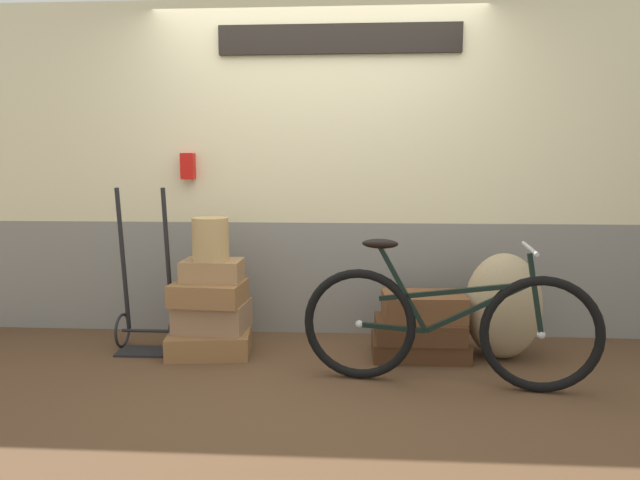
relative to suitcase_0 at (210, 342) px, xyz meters
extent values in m
cube|color=#513823|center=(0.74, -0.23, -0.11)|extent=(9.11, 5.20, 0.06)
cube|color=gray|center=(0.74, 0.62, 0.36)|extent=(7.11, 0.20, 0.89)
cube|color=beige|center=(0.74, 0.62, 1.64)|extent=(7.11, 0.20, 1.68)
cube|color=black|center=(0.90, 0.50, 2.18)|extent=(1.80, 0.04, 0.21)
cube|color=red|center=(-0.27, 0.48, 1.24)|extent=(0.10, 0.08, 0.20)
cube|color=olive|center=(0.00, 0.00, 0.00)|extent=(0.61, 0.50, 0.16)
cube|color=#937051|center=(0.01, 0.04, 0.18)|extent=(0.52, 0.40, 0.20)
cube|color=olive|center=(0.00, 0.00, 0.36)|extent=(0.52, 0.40, 0.15)
cube|color=#9E754C|center=(0.02, 0.05, 0.51)|extent=(0.41, 0.29, 0.15)
cube|color=#4C2D19|center=(1.48, 0.03, -0.02)|extent=(0.66, 0.42, 0.13)
cube|color=#4C2D19|center=(1.48, 0.01, 0.12)|extent=(0.61, 0.41, 0.14)
cube|color=brown|center=(1.50, 0.03, 0.28)|extent=(0.57, 0.38, 0.18)
cylinder|color=tan|center=(0.02, 0.02, 0.74)|extent=(0.25, 0.25, 0.30)
torus|color=black|center=(-0.68, 0.09, 0.05)|extent=(0.02, 0.25, 0.25)
torus|color=black|center=(-0.29, 0.09, 0.05)|extent=(0.02, 0.25, 0.25)
cylinder|color=black|center=(-0.48, 0.09, 0.05)|extent=(0.39, 0.02, 0.02)
cylinder|color=black|center=(-0.65, 0.09, 0.57)|extent=(0.03, 0.13, 1.05)
cylinder|color=black|center=(-0.32, 0.09, 0.57)|extent=(0.03, 0.13, 1.05)
cube|color=black|center=(-0.48, -0.02, -0.07)|extent=(0.35, 0.22, 0.02)
ellipsoid|color=#9E8966|center=(2.05, 0.04, 0.29)|extent=(0.52, 0.44, 0.74)
torus|color=black|center=(1.05, -0.40, 0.27)|extent=(0.70, 0.15, 0.70)
sphere|color=#B2B2B7|center=(1.05, -0.40, 0.27)|extent=(0.05, 0.05, 0.05)
torus|color=black|center=(2.11, -0.55, 0.27)|extent=(0.70, 0.15, 0.70)
sphere|color=#B2B2B7|center=(2.11, -0.55, 0.27)|extent=(0.05, 0.05, 0.05)
cube|color=black|center=(1.74, -0.50, 0.41)|extent=(0.59, 0.11, 0.34)
cube|color=black|center=(1.32, -0.44, 0.51)|extent=(0.31, 0.07, 0.52)
cube|color=black|center=(1.26, -0.43, 0.26)|extent=(0.41, 0.08, 0.05)
cube|color=black|center=(1.60, -0.48, 0.50)|extent=(0.86, 0.15, 0.15)
cube|color=black|center=(2.07, -0.54, 0.51)|extent=(0.12, 0.04, 0.48)
ellipsoid|color=black|center=(1.18, -0.42, 0.78)|extent=(0.23, 0.12, 0.06)
cylinder|color=#A5A5AD|center=(2.03, -0.54, 0.78)|extent=(0.09, 0.46, 0.02)
camera|label=1|loc=(1.01, -3.72, 1.24)|focal=30.77mm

